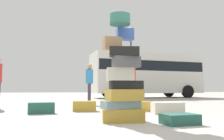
{
  "coord_description": "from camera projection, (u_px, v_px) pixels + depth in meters",
  "views": [
    {
      "loc": [
        -1.11,
        -4.3,
        0.62
      ],
      "look_at": [
        -0.01,
        1.12,
        1.08
      ],
      "focal_mm": 37.43,
      "sensor_mm": 36.0,
      "label": 1
    }
  ],
  "objects": [
    {
      "name": "parked_bus",
      "position": [
        146.0,
        73.0,
        17.2
      ],
      "size": [
        8.33,
        3.46,
        3.15
      ],
      "rotation": [
        0.0,
        0.0,
        0.12
      ],
      "color": "silver",
      "rests_on": "ground"
    },
    {
      "name": "suitcase_cream_behind_tower",
      "position": [
        168.0,
        108.0,
        5.9
      ],
      "size": [
        0.8,
        0.36,
        0.29
      ],
      "primitive_type": "cube",
      "rotation": [
        0.0,
        0.0,
        -0.03
      ],
      "color": "beige",
      "rests_on": "ground"
    },
    {
      "name": "lamp_post",
      "position": [
        131.0,
        50.0,
        17.72
      ],
      "size": [
        0.36,
        0.36,
        5.39
      ],
      "color": "#333338",
      "rests_on": "ground"
    },
    {
      "name": "suitcase_tan_left_side",
      "position": [
        84.0,
        106.0,
        6.65
      ],
      "size": [
        0.66,
        0.44,
        0.29
      ],
      "primitive_type": "cube",
      "rotation": [
        0.0,
        0.0,
        -0.04
      ],
      "color": "#B28C33",
      "rests_on": "ground"
    },
    {
      "name": "person_tourist_with_camera",
      "position": [
        132.0,
        80.0,
        9.73
      ],
      "size": [
        0.3,
        0.34,
        1.71
      ],
      "rotation": [
        0.0,
        0.0,
        -1.53
      ],
      "color": "brown",
      "rests_on": "ground"
    },
    {
      "name": "person_bearded_onlooker",
      "position": [
        89.0,
        80.0,
        9.31
      ],
      "size": [
        0.3,
        0.34,
        1.63
      ],
      "rotation": [
        0.0,
        0.0,
        -1.63
      ],
      "color": "#3F334C",
      "rests_on": "ground"
    },
    {
      "name": "suitcase_tan_upright_blue",
      "position": [
        139.0,
        106.0,
        6.72
      ],
      "size": [
        0.83,
        0.68,
        0.27
      ],
      "primitive_type": "cube",
      "rotation": [
        0.0,
        0.0,
        -0.41
      ],
      "color": "#B28C33",
      "rests_on": "ground"
    },
    {
      "name": "ground_plane",
      "position": [
        125.0,
        122.0,
        4.37
      ],
      "size": [
        80.0,
        80.0,
        0.0
      ],
      "primitive_type": "plane",
      "color": "#ADA89E"
    },
    {
      "name": "suitcase_teal_right_side",
      "position": [
        41.0,
        108.0,
        5.96
      ],
      "size": [
        0.69,
        0.38,
        0.28
      ],
      "primitive_type": "cube",
      "rotation": [
        0.0,
        0.0,
        0.14
      ],
      "color": "#26594C",
      "rests_on": "ground"
    },
    {
      "name": "suitcase_teal_foreground_near",
      "position": [
        180.0,
        119.0,
        4.12
      ],
      "size": [
        0.65,
        0.49,
        0.19
      ],
      "primitive_type": "cube",
      "rotation": [
        0.0,
        0.0,
        0.11
      ],
      "color": "#26594C",
      "rests_on": "ground"
    },
    {
      "name": "suitcase_tower",
      "position": [
        123.0,
        80.0,
        4.49
      ],
      "size": [
        0.83,
        0.79,
        2.1
      ],
      "color": "#B28C33",
      "rests_on": "ground"
    }
  ]
}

